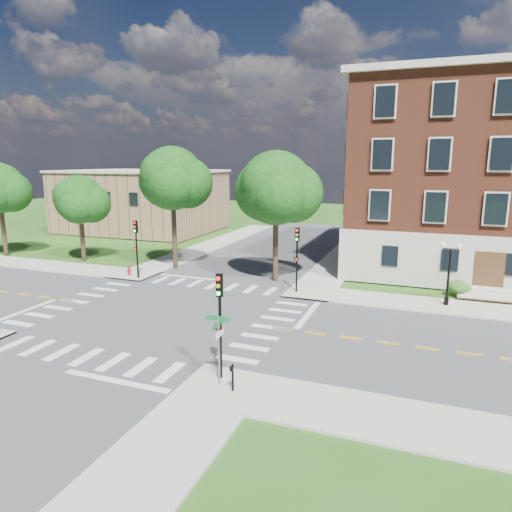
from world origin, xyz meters
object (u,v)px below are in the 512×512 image
(traffic_signal_se, at_px, (220,313))
(traffic_signal_ne, at_px, (297,251))
(street_sign_pole, at_px, (219,336))
(fire_hydrant, at_px, (129,271))
(push_button_post, at_px, (233,376))
(traffic_signal_nw, at_px, (136,242))
(twin_lamp_west, at_px, (449,270))

(traffic_signal_se, bearing_deg, traffic_signal_ne, 92.32)
(traffic_signal_ne, relative_size, street_sign_pole, 1.55)
(traffic_signal_ne, bearing_deg, fire_hydrant, -179.51)
(street_sign_pole, distance_m, fire_hydrant, 21.57)
(traffic_signal_se, bearing_deg, push_button_post, -43.08)
(traffic_signal_se, height_order, traffic_signal_ne, same)
(traffic_signal_ne, distance_m, push_button_post, 15.66)
(traffic_signal_nw, bearing_deg, traffic_signal_ne, 3.18)
(street_sign_pole, xyz_separation_m, fire_hydrant, (-15.51, 14.87, -1.84))
(push_button_post, bearing_deg, traffic_signal_ne, 95.81)
(traffic_signal_se, xyz_separation_m, push_button_post, (0.98, -0.92, -2.39))
(twin_lamp_west, xyz_separation_m, push_button_post, (-8.78, -15.96, -1.73))
(traffic_signal_nw, height_order, twin_lamp_west, traffic_signal_nw)
(traffic_signal_se, height_order, street_sign_pole, traffic_signal_se)
(traffic_signal_ne, distance_m, traffic_signal_nw, 13.43)
(fire_hydrant, bearing_deg, traffic_signal_se, -43.13)
(traffic_signal_nw, bearing_deg, twin_lamp_west, 3.15)
(traffic_signal_se, bearing_deg, street_sign_pole, -69.95)
(traffic_signal_nw, bearing_deg, traffic_signal_se, -44.47)
(traffic_signal_nw, distance_m, twin_lamp_west, 23.80)
(traffic_signal_se, bearing_deg, fire_hydrant, 136.87)
(fire_hydrant, bearing_deg, traffic_signal_nw, -24.95)
(traffic_signal_nw, xyz_separation_m, push_button_post, (14.98, -14.66, -2.39))
(traffic_signal_se, relative_size, traffic_signal_ne, 1.00)
(traffic_signal_ne, bearing_deg, twin_lamp_west, 3.11)
(push_button_post, bearing_deg, traffic_signal_se, 136.92)
(twin_lamp_west, bearing_deg, fire_hydrant, -178.43)
(twin_lamp_west, bearing_deg, street_sign_pole, -121.61)
(traffic_signal_se, relative_size, fire_hydrant, 6.40)
(traffic_signal_se, bearing_deg, twin_lamp_west, 57.02)
(twin_lamp_west, relative_size, fire_hydrant, 5.64)
(twin_lamp_west, relative_size, street_sign_pole, 1.36)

